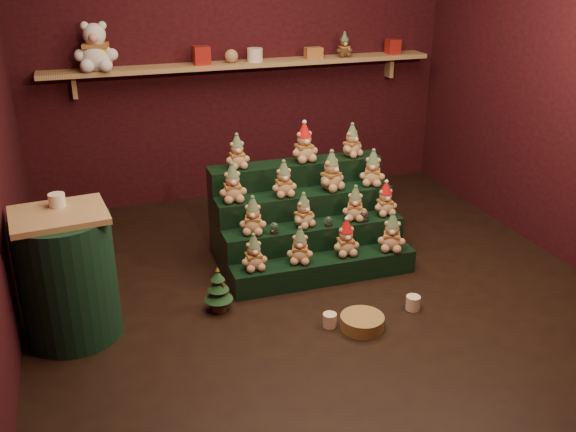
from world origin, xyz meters
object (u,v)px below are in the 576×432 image
object	(u,v)px
side_table	(68,276)
snow_globe_c	(364,215)
mug_left	(330,320)
white_bear	(95,40)
mug_right	(413,303)
brown_bear	(344,45)
mini_christmas_tree	(218,290)
wicker_basket	(362,322)
snow_globe_b	(329,221)
snow_globe_a	(274,228)
riser_tier_front	(324,269)

from	to	relation	value
side_table	snow_globe_c	bearing A→B (deg)	2.50
mug_left	white_bear	bearing A→B (deg)	116.55
mug_right	brown_bear	size ratio (longest dim) A/B	0.44
mini_christmas_tree	white_bear	xyz separation A→B (m)	(-0.55, 1.97, 1.41)
mini_christmas_tree	wicker_basket	world-z (taller)	mini_christmas_tree
mini_christmas_tree	side_table	bearing A→B (deg)	179.22
brown_bear	wicker_basket	bearing A→B (deg)	-105.12
snow_globe_c	white_bear	xyz separation A→B (m)	(-1.76, 1.63, 1.16)
side_table	mug_right	bearing A→B (deg)	-16.66
snow_globe_b	wicker_basket	world-z (taller)	snow_globe_b
mini_christmas_tree	snow_globe_a	bearing A→B (deg)	33.66
snow_globe_a	snow_globe_b	world-z (taller)	snow_globe_a
snow_globe_a	white_bear	xyz separation A→B (m)	(-1.05, 1.63, 1.17)
riser_tier_front	snow_globe_b	distance (m)	0.36
snow_globe_b	wicker_basket	bearing A→B (deg)	-96.09
snow_globe_a	side_table	xyz separation A→B (m)	(-1.44, -0.32, 0.01)
riser_tier_front	mug_left	bearing A→B (deg)	-107.81
mug_left	mug_right	bearing A→B (deg)	1.74
snow_globe_a	mug_left	world-z (taller)	snow_globe_a
mini_christmas_tree	mug_left	distance (m)	0.78
snow_globe_b	riser_tier_front	bearing A→B (deg)	-119.46
mug_right	white_bear	distance (m)	3.35
snow_globe_a	snow_globe_c	size ratio (longest dim) A/B	0.93
white_bear	snow_globe_a	bearing A→B (deg)	-48.57
side_table	mug_left	xyz separation A→B (m)	(1.58, -0.43, -0.37)
snow_globe_c	mug_left	size ratio (longest dim) A/B	1.03
wicker_basket	brown_bear	distance (m)	2.97
side_table	wicker_basket	world-z (taller)	side_table
snow_globe_a	brown_bear	distance (m)	2.27
mug_left	brown_bear	bearing A→B (deg)	66.04
snow_globe_c	mug_left	distance (m)	1.01
mini_christmas_tree	brown_bear	bearing A→B (deg)	49.06
snow_globe_a	white_bear	distance (m)	2.26
side_table	wicker_basket	distance (m)	1.89
mug_right	riser_tier_front	bearing A→B (deg)	126.64
riser_tier_front	snow_globe_b	xyz separation A→B (m)	(0.09, 0.16, 0.31)
snow_globe_b	mug_left	distance (m)	0.88
side_table	mug_right	xyz separation A→B (m)	(2.20, -0.42, -0.37)
mini_christmas_tree	brown_bear	size ratio (longest dim) A/B	1.50
white_bear	brown_bear	world-z (taller)	white_bear
white_bear	wicker_basket	bearing A→B (deg)	-52.15
mug_left	brown_bear	distance (m)	2.96
snow_globe_b	mug_left	bearing A→B (deg)	-110.45
snow_globe_c	mug_right	size ratio (longest dim) A/B	0.96
brown_bear	white_bear	bearing A→B (deg)	-175.78
wicker_basket	mug_right	bearing A→B (deg)	14.11
riser_tier_front	white_bear	distance (m)	2.71
snow_globe_b	mini_christmas_tree	world-z (taller)	snow_globe_b
snow_globe_c	riser_tier_front	bearing A→B (deg)	-157.20
snow_globe_c	side_table	size ratio (longest dim) A/B	0.11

